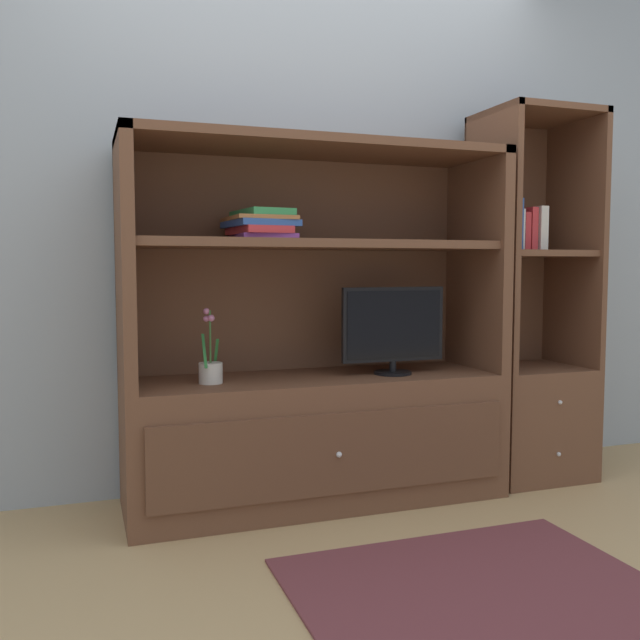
# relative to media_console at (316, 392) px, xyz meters

# --- Properties ---
(ground_plane) EXTENTS (8.00, 8.00, 0.00)m
(ground_plane) POSITION_rel_media_console_xyz_m (0.00, -0.41, -0.48)
(ground_plane) COLOR tan
(painted_rear_wall) EXTENTS (6.00, 0.10, 2.80)m
(painted_rear_wall) POSITION_rel_media_console_xyz_m (0.00, 0.34, 0.92)
(painted_rear_wall) COLOR #9EA8B2
(painted_rear_wall) RESTS_ON ground_plane
(area_rug) EXTENTS (1.17, 0.90, 0.01)m
(area_rug) POSITION_rel_media_console_xyz_m (0.20, -1.01, -0.48)
(area_rug) COLOR brown
(area_rug) RESTS_ON ground_plane
(media_console) EXTENTS (1.65, 0.55, 1.56)m
(media_console) POSITION_rel_media_console_xyz_m (0.00, 0.00, 0.00)
(media_console) COLOR brown
(media_console) RESTS_ON ground_plane
(tv_monitor) EXTENTS (0.48, 0.17, 0.39)m
(tv_monitor) POSITION_rel_media_console_xyz_m (0.34, -0.07, 0.28)
(tv_monitor) COLOR black
(tv_monitor) RESTS_ON media_console
(potted_plant) EXTENTS (0.10, 0.12, 0.31)m
(potted_plant) POSITION_rel_media_console_xyz_m (-0.47, -0.04, 0.13)
(potted_plant) COLOR beige
(potted_plant) RESTS_ON media_console
(magazine_stack) EXTENTS (0.28, 0.36, 0.12)m
(magazine_stack) POSITION_rel_media_console_xyz_m (-0.25, -0.01, 0.73)
(magazine_stack) COLOR purple
(magazine_stack) RESTS_ON media_console
(bookshelf_tall) EXTENTS (0.51, 0.46, 1.77)m
(bookshelf_tall) POSITION_rel_media_console_xyz_m (1.12, 0.00, 0.08)
(bookshelf_tall) COLOR brown
(bookshelf_tall) RESTS_ON ground_plane
(upright_book_row) EXTENTS (0.22, 0.17, 0.24)m
(upright_book_row) POSITION_rel_media_console_xyz_m (1.03, -0.01, 0.74)
(upright_book_row) COLOR #2D519E
(upright_book_row) RESTS_ON bookshelf_tall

